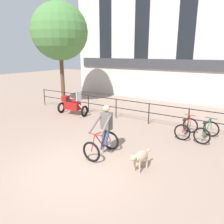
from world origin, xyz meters
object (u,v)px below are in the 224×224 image
Objects in this scene: parked_motorcycle at (72,105)px; parked_bicycle_mid_left at (207,132)px; dog at (140,157)px; cyclist_with_bike at (104,133)px; parked_bicycle_near_lamp at (186,128)px.

parked_motorcycle reaches higher than parked_bicycle_mid_left.
cyclist_with_bike is at bearing 178.42° from dog.
dog is 0.83× the size of parked_bicycle_near_lamp.
parked_motorcycle is 6.26m from parked_bicycle_near_lamp.
cyclist_with_bike is 3.77m from parked_bicycle_near_lamp.
dog is 3.74m from parked_bicycle_mid_left.
cyclist_with_bike is 1.60m from dog.
parked_motorcycle reaches higher than parked_bicycle_near_lamp.
cyclist_with_bike is 5.30m from parked_motorcycle.
cyclist_with_bike is 0.95× the size of parked_motorcycle.
dog is 0.53× the size of parked_motorcycle.
cyclist_with_bike is 1.42× the size of parked_bicycle_mid_left.
parked_motorcycle is at bearing 4.19° from parked_bicycle_near_lamp.
parked_bicycle_near_lamp is 0.79m from parked_bicycle_mid_left.
parked_bicycle_near_lamp is 0.95× the size of parked_bicycle_mid_left.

